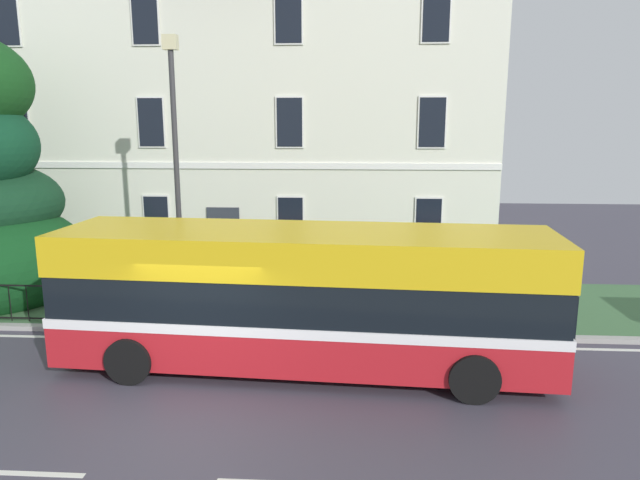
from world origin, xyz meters
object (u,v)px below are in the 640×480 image
(street_lamp_post, at_px, (176,160))
(single_decker_bus, at_px, (305,296))
(georgian_townhouse, at_px, (244,89))
(litter_bin, at_px, (480,305))

(street_lamp_post, bearing_deg, single_decker_bus, -40.86)
(georgian_townhouse, bearing_deg, street_lamp_post, -91.10)
(single_decker_bus, distance_m, street_lamp_post, 5.41)
(georgian_townhouse, height_order, street_lamp_post, georgian_townhouse)
(single_decker_bus, height_order, street_lamp_post, street_lamp_post)
(single_decker_bus, bearing_deg, litter_bin, 34.45)
(street_lamp_post, bearing_deg, georgian_townhouse, 88.90)
(litter_bin, bearing_deg, georgian_townhouse, 129.72)
(georgian_townhouse, relative_size, single_decker_bus, 1.80)
(street_lamp_post, distance_m, litter_bin, 8.56)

